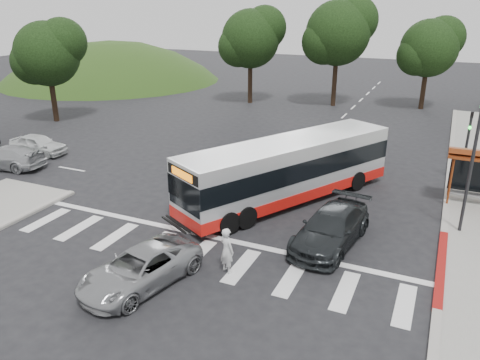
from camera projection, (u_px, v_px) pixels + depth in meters
The scene contains 17 objects.
ground at pixel (246, 209), 22.99m from camera, with size 140.00×140.00×0.00m, color black.
curb_east at pixel (449, 181), 26.33m from camera, with size 0.30×40.00×0.15m, color #9E9991.
curb_east_red at pixel (441, 267), 17.81m from camera, with size 0.32×6.00×0.15m, color maroon.
hillside_nw at pixel (113, 80), 60.82m from camera, with size 44.00×44.00×10.00m, color #223912.
crosswalk_ladder at pixel (196, 255), 18.73m from camera, with size 18.00×2.60×0.01m, color silver.
traffic_signal_ne_tall at pixel (475, 149), 19.20m from camera, with size 0.18×0.37×6.50m.
traffic_signal_ne_short at pixel (468, 139), 25.66m from camera, with size 0.18×0.37×4.00m.
tree_north_a at pixel (339, 32), 43.47m from camera, with size 6.60×6.15×10.17m.
tree_north_b at pixel (430, 47), 42.56m from camera, with size 5.72×5.33×8.43m.
tree_north_c at pixel (251, 38), 45.06m from camera, with size 6.16×5.74×9.30m.
tree_west_a at pixel (48, 53), 37.95m from camera, with size 5.72×5.33×8.43m.
transit_bus at pixel (288, 171), 23.45m from camera, with size 2.63×12.14×3.14m, color #BABCBF, non-canonical shape.
pedestrian at pixel (227, 250), 17.30m from camera, with size 0.66×0.43×1.81m, color silver.
dark_sedan at pixel (331, 228), 19.37m from camera, with size 2.10×5.17×1.50m, color #212426.
silver_suv_south at pixel (140, 268), 16.60m from camera, with size 2.18×4.73×1.32m, color #989A9D.
west_car_white at pixel (38, 144), 31.00m from camera, with size 1.58×3.94×1.34m, color silver.
west_car_silver at pixel (7, 157), 28.43m from camera, with size 1.95×4.79×1.39m, color #A8ABAE.
Camera 1 is at (8.35, -19.25, 9.51)m, focal length 35.00 mm.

